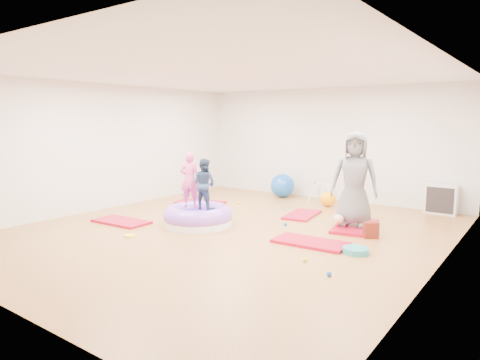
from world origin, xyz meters
The scene contains 19 objects.
room centered at (0.00, 0.00, 1.40)m, with size 7.01×8.01×2.81m.
gym_mat_front_left centered at (-2.10, -0.78, 0.02)m, with size 1.15×0.58×0.05m, color #A50B29.
gym_mat_mid_left centered at (-2.14, 1.60, 0.02)m, with size 1.14×0.57×0.05m, color #A50B29.
gym_mat_center_back centered at (0.48, 1.86, 0.02)m, with size 1.07×0.54×0.04m, color #A50B29.
gym_mat_right centered at (1.57, 0.10, 0.02)m, with size 1.19×0.60×0.05m, color #A50B29.
gym_mat_rear_right centered at (1.76, 1.55, 0.03)m, with size 1.34×0.67×0.06m, color #A50B29.
inflatable_cushion centered at (-0.74, -0.06, 0.16)m, with size 1.33×1.33×0.42m.
child_pink centered at (-0.94, -0.04, 0.92)m, with size 0.39×0.25×1.06m, color #E54990.
child_navy centered at (-0.59, -0.03, 0.86)m, with size 0.46×0.36×0.96m, color navy.
adult_caregiver centered at (1.73, 1.51, 0.93)m, with size 0.85×0.55×1.74m, color slate.
infant centered at (1.57, 1.37, 0.17)m, with size 0.38×0.39×0.22m.
ball_pit_balls centered at (0.14, 0.65, 0.03)m, with size 4.74×3.28×0.07m.
exercise_ball_blue centered at (-0.97, 3.51, 0.31)m, with size 0.62×0.62×0.62m, color blue.
exercise_ball_orange centered at (0.50, 3.11, 0.18)m, with size 0.36×0.36×0.36m, color #FFA100.
infant_play_gym centered at (0.29, 3.33, 0.33)m, with size 0.64×0.61×0.49m.
cube_shelf centered at (2.80, 3.79, 0.32)m, with size 0.64×0.31×0.64m.
balance_disc centered at (2.35, 0.05, 0.04)m, with size 0.40×0.40×0.09m, color teal.
backpack centered at (2.24, 1.02, 0.14)m, with size 0.24×0.15×0.28m, color #941802.
yellow_toy centered at (-1.16, -1.35, 0.02)m, with size 0.21×0.21×0.03m, color yellow.
Camera 1 is at (4.62, -6.03, 2.00)m, focal length 32.00 mm.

